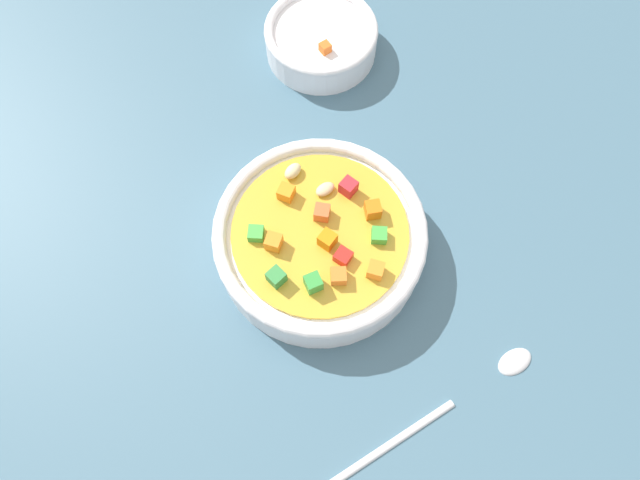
{
  "coord_description": "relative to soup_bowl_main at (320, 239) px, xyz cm",
  "views": [
    {
      "loc": [
        -20.8,
        -2.34,
        51.93
      ],
      "look_at": [
        0.0,
        0.0,
        2.31
      ],
      "focal_mm": 32.54,
      "sensor_mm": 36.0,
      "label": 1
    }
  ],
  "objects": [
    {
      "name": "soup_bowl_main",
      "position": [
        0.0,
        0.0,
        0.0
      ],
      "size": [
        19.5,
        19.5,
        5.86
      ],
      "color": "white",
      "rests_on": "ground_plane"
    },
    {
      "name": "spoon",
      "position": [
        -12.77,
        -13.45,
        -2.2
      ],
      "size": [
        14.42,
        18.0,
        0.98
      ],
      "rotation": [
        0.0,
        0.0,
        5.37
      ],
      "color": "silver",
      "rests_on": "ground_plane"
    },
    {
      "name": "side_bowl_small",
      "position": [
        23.97,
        2.58,
        -0.62
      ],
      "size": [
        12.34,
        12.34,
        4.16
      ],
      "color": "white",
      "rests_on": "ground_plane"
    },
    {
      "name": "ground_plane",
      "position": [
        0.0,
        0.0,
        -3.62
      ],
      "size": [
        140.0,
        140.0,
        2.0
      ],
      "primitive_type": "cube",
      "color": "#42667A"
    }
  ]
}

